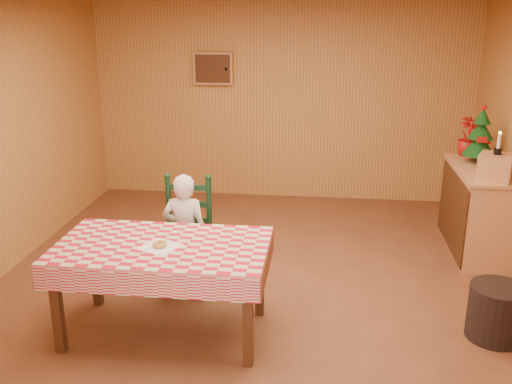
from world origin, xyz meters
The scene contains 13 objects.
ground centered at (0.00, 0.00, 0.00)m, with size 6.00×6.00×0.00m, color brown.
cabin_walls centered at (0.00, 0.53, 1.83)m, with size 5.10×6.05×2.65m.
dining_table centered at (-0.63, -0.64, 0.69)m, with size 1.66×0.96×0.77m.
ladder_chair centered at (-0.63, 0.15, 0.50)m, with size 0.44×0.40×1.08m.
seated_child centered at (-0.63, 0.09, 0.56)m, with size 0.41×0.27×1.12m, color silver.
napkin centered at (-0.63, -0.69, 0.77)m, with size 0.26×0.26×0.00m, color white.
donut centered at (-0.63, -0.69, 0.79)m, with size 0.11×0.11×0.04m, color #C18F45.
shelf_unit centered at (2.22, 1.33, 0.47)m, with size 0.54×1.24×0.93m.
crate centered at (2.23, 0.93, 1.06)m, with size 0.30×0.30×0.25m, color tan.
christmas_tree centered at (2.23, 1.58, 1.21)m, with size 0.34×0.34×0.62m.
flower_arrangement centered at (2.18, 1.88, 1.14)m, with size 0.24×0.24×0.43m, color #A9140F.
candle_set centered at (2.23, 0.93, 1.24)m, with size 0.07×0.07×0.22m.
storage_bin centered at (1.98, -0.40, 0.22)m, with size 0.44×0.44×0.44m, color black.
Camera 1 is at (0.58, -4.58, 2.51)m, focal length 40.00 mm.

